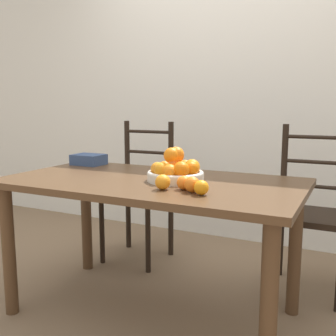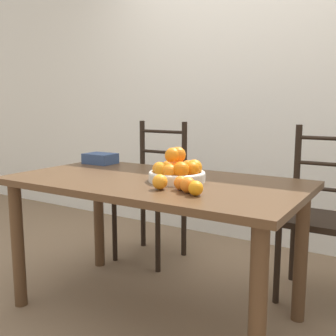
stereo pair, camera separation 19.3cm
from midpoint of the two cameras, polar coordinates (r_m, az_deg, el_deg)
ground_plane at (r=2.32m, az=-4.85°, el=-20.22°), size 12.00×12.00×0.00m
wall_back at (r=3.33m, az=7.73°, el=11.83°), size 8.00×0.06×2.60m
dining_table at (r=2.09m, az=-5.09°, el=-4.57°), size 1.55×0.84×0.75m
fruit_bowl at (r=2.00m, az=-1.62°, el=-0.39°), size 0.29×0.29×0.18m
orange_loose_0 at (r=1.69m, az=1.63°, el=-2.90°), size 0.07×0.07×0.07m
orange_loose_1 at (r=1.81m, az=-3.83°, el=-2.08°), size 0.07×0.07×0.07m
orange_loose_2 at (r=1.75m, az=0.39°, el=-2.43°), size 0.07×0.07×0.07m
orange_loose_3 at (r=1.80m, az=-0.74°, el=-2.17°), size 0.07×0.07×0.07m
chair_left at (r=2.93m, az=-5.98°, el=-3.94°), size 0.42×0.40×1.02m
chair_right at (r=2.53m, az=17.92°, el=-6.45°), size 0.42×0.40×1.02m
book_stack at (r=2.64m, az=-13.50°, el=1.19°), size 0.20×0.15×0.07m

